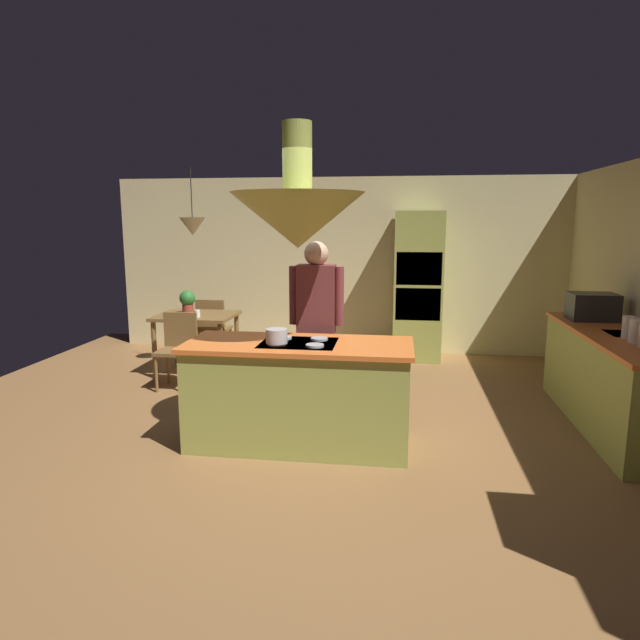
{
  "coord_description": "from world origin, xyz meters",
  "views": [
    {
      "loc": [
        0.82,
        -4.72,
        1.93
      ],
      "look_at": [
        0.1,
        0.4,
        1.0
      ],
      "focal_mm": 31.07,
      "sensor_mm": 36.0,
      "label": 1
    }
  ],
  "objects_px": {
    "dining_table": "(196,323)",
    "chair_by_back_wall": "(213,325)",
    "person_at_island": "(316,318)",
    "canister_tea": "(629,327)",
    "microwave_on_counter": "(592,307)",
    "potted_plant_on_table": "(188,301)",
    "canister_sugar": "(637,331)",
    "oven_tower": "(418,286)",
    "cup_on_table": "(197,314)",
    "chair_facing_island": "(178,345)",
    "cooking_pot_on_cooktop": "(277,336)",
    "kitchen_island": "(299,393)"
  },
  "relations": [
    {
      "from": "cup_on_table",
      "to": "microwave_on_counter",
      "type": "relative_size",
      "value": 0.2
    },
    {
      "from": "dining_table",
      "to": "chair_by_back_wall",
      "type": "distance_m",
      "value": 0.64
    },
    {
      "from": "canister_tea",
      "to": "microwave_on_counter",
      "type": "xyz_separation_m",
      "value": [
        0.0,
        0.94,
        0.04
      ]
    },
    {
      "from": "person_at_island",
      "to": "cup_on_table",
      "type": "height_order",
      "value": "person_at_island"
    },
    {
      "from": "person_at_island",
      "to": "oven_tower",
      "type": "bearing_deg",
      "value": 67.81
    },
    {
      "from": "chair_facing_island",
      "to": "potted_plant_on_table",
      "type": "xyz_separation_m",
      "value": [
        -0.12,
        0.65,
        0.42
      ]
    },
    {
      "from": "cup_on_table",
      "to": "potted_plant_on_table",
      "type": "bearing_deg",
      "value": 132.09
    },
    {
      "from": "cup_on_table",
      "to": "canister_tea",
      "type": "height_order",
      "value": "canister_tea"
    },
    {
      "from": "cup_on_table",
      "to": "canister_tea",
      "type": "xyz_separation_m",
      "value": [
        4.45,
        -1.33,
        0.2
      ]
    },
    {
      "from": "oven_tower",
      "to": "canister_sugar",
      "type": "bearing_deg",
      "value": -58.62
    },
    {
      "from": "dining_table",
      "to": "canister_tea",
      "type": "height_order",
      "value": "canister_tea"
    },
    {
      "from": "dining_table",
      "to": "microwave_on_counter",
      "type": "bearing_deg",
      "value": -7.43
    },
    {
      "from": "person_at_island",
      "to": "chair_facing_island",
      "type": "bearing_deg",
      "value": 155.52
    },
    {
      "from": "dining_table",
      "to": "canister_tea",
      "type": "relative_size",
      "value": 4.8
    },
    {
      "from": "dining_table",
      "to": "microwave_on_counter",
      "type": "distance_m",
      "value": 4.6
    },
    {
      "from": "chair_by_back_wall",
      "to": "person_at_island",
      "type": "bearing_deg",
      "value": 130.61
    },
    {
      "from": "person_at_island",
      "to": "canister_tea",
      "type": "xyz_separation_m",
      "value": [
        2.79,
        -0.11,
        0.0
      ]
    },
    {
      "from": "oven_tower",
      "to": "canister_tea",
      "type": "xyz_separation_m",
      "value": [
        1.74,
        -2.67,
        -0.02
      ]
    },
    {
      "from": "potted_plant_on_table",
      "to": "microwave_on_counter",
      "type": "xyz_separation_m",
      "value": [
        4.66,
        -0.62,
        0.12
      ]
    },
    {
      "from": "potted_plant_on_table",
      "to": "microwave_on_counter",
      "type": "relative_size",
      "value": 0.65
    },
    {
      "from": "chair_facing_island",
      "to": "canister_tea",
      "type": "distance_m",
      "value": 4.66
    },
    {
      "from": "dining_table",
      "to": "cup_on_table",
      "type": "xyz_separation_m",
      "value": [
        0.09,
        -0.2,
        0.16
      ]
    },
    {
      "from": "oven_tower",
      "to": "cooking_pot_on_cooktop",
      "type": "height_order",
      "value": "oven_tower"
    },
    {
      "from": "oven_tower",
      "to": "canister_sugar",
      "type": "height_order",
      "value": "oven_tower"
    },
    {
      "from": "person_at_island",
      "to": "chair_facing_island",
      "type": "xyz_separation_m",
      "value": [
        -1.75,
        0.8,
        -0.5
      ]
    },
    {
      "from": "person_at_island",
      "to": "canister_sugar",
      "type": "bearing_deg",
      "value": -5.91
    },
    {
      "from": "cup_on_table",
      "to": "canister_sugar",
      "type": "xyz_separation_m",
      "value": [
        4.45,
        -1.51,
        0.21
      ]
    },
    {
      "from": "chair_by_back_wall",
      "to": "canister_sugar",
      "type": "bearing_deg",
      "value": 152.79
    },
    {
      "from": "chair_by_back_wall",
      "to": "canister_tea",
      "type": "relative_size",
      "value": 4.33
    },
    {
      "from": "canister_tea",
      "to": "microwave_on_counter",
      "type": "relative_size",
      "value": 0.44
    },
    {
      "from": "dining_table",
      "to": "potted_plant_on_table",
      "type": "bearing_deg",
      "value": 165.31
    },
    {
      "from": "oven_tower",
      "to": "dining_table",
      "type": "relative_size",
      "value": 2.13
    },
    {
      "from": "potted_plant_on_table",
      "to": "chair_by_back_wall",
      "type": "bearing_deg",
      "value": 78.65
    },
    {
      "from": "canister_sugar",
      "to": "microwave_on_counter",
      "type": "distance_m",
      "value": 1.12
    },
    {
      "from": "kitchen_island",
      "to": "chair_facing_island",
      "type": "bearing_deg",
      "value": 139.03
    },
    {
      "from": "dining_table",
      "to": "kitchen_island",
      "type": "bearing_deg",
      "value": -51.01
    },
    {
      "from": "chair_facing_island",
      "to": "cup_on_table",
      "type": "relative_size",
      "value": 9.67
    },
    {
      "from": "canister_sugar",
      "to": "canister_tea",
      "type": "distance_m",
      "value": 0.18
    },
    {
      "from": "canister_sugar",
      "to": "cup_on_table",
      "type": "bearing_deg",
      "value": 161.26
    },
    {
      "from": "chair_facing_island",
      "to": "microwave_on_counter",
      "type": "xyz_separation_m",
      "value": [
        4.54,
        0.03,
        0.54
      ]
    },
    {
      "from": "potted_plant_on_table",
      "to": "canister_tea",
      "type": "distance_m",
      "value": 4.91
    },
    {
      "from": "person_at_island",
      "to": "chair_by_back_wall",
      "type": "bearing_deg",
      "value": 130.61
    },
    {
      "from": "dining_table",
      "to": "potted_plant_on_table",
      "type": "relative_size",
      "value": 3.22
    },
    {
      "from": "kitchen_island",
      "to": "canister_sugar",
      "type": "relative_size",
      "value": 9.25
    },
    {
      "from": "canister_sugar",
      "to": "cooking_pot_on_cooktop",
      "type": "xyz_separation_m",
      "value": [
        -3.0,
        -0.52,
        -0.02
      ]
    },
    {
      "from": "dining_table",
      "to": "canister_tea",
      "type": "distance_m",
      "value": 4.8
    },
    {
      "from": "kitchen_island",
      "to": "canister_sugar",
      "type": "height_order",
      "value": "canister_sugar"
    },
    {
      "from": "chair_by_back_wall",
      "to": "cooking_pot_on_cooktop",
      "type": "distance_m",
      "value": 3.28
    },
    {
      "from": "oven_tower",
      "to": "potted_plant_on_table",
      "type": "height_order",
      "value": "oven_tower"
    },
    {
      "from": "dining_table",
      "to": "chair_by_back_wall",
      "type": "height_order",
      "value": "chair_by_back_wall"
    }
  ]
}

